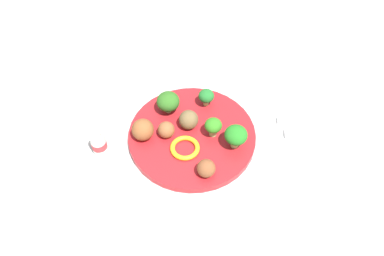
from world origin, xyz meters
The scene contains 15 objects.
ground_plane centered at (0.00, 0.00, 0.00)m, with size 4.00×4.00×0.00m, color #B2B2AD.
plate centered at (0.00, 0.00, 0.01)m, with size 0.28×0.28×0.02m, color red.
broccoli_floret_mid_left centered at (-0.03, -0.09, 0.04)m, with size 0.04×0.04×0.04m.
broccoli_floret_near_rim centered at (-0.05, 0.00, 0.05)m, with size 0.04×0.04×0.05m.
broccoli_floret_center centered at (0.06, -0.06, 0.05)m, with size 0.05×0.05×0.05m.
broccoli_floret_front_left centered at (-0.09, 0.03, 0.05)m, with size 0.05×0.05×0.06m.
meatball_near_rim centered at (0.10, 0.01, 0.04)m, with size 0.05×0.05×0.05m, color brown.
meatball_front_left centered at (0.01, -0.02, 0.04)m, with size 0.04×0.04×0.04m, color brown.
meatball_far_rim centered at (-0.03, 0.10, 0.04)m, with size 0.04×0.04×0.04m, color brown.
meatball_back_right centered at (0.06, 0.01, 0.03)m, with size 0.04×0.04×0.04m, color brown.
pepper_ring_mid_left centered at (0.01, 0.04, 0.02)m, with size 0.06×0.06×0.01m, color yellow.
napkin centered at (-0.27, -0.03, 0.00)m, with size 0.17×0.12×0.01m, color white.
fork centered at (-0.26, -0.01, 0.01)m, with size 0.12×0.02×0.01m.
knife centered at (-0.26, -0.05, 0.01)m, with size 0.15×0.02×0.01m.
yogurt_bottle centered at (0.20, 0.04, 0.03)m, with size 0.03×0.03×0.07m.
Camera 1 is at (-0.02, 0.54, 0.71)m, focal length 37.73 mm.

